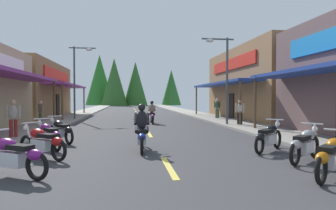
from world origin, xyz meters
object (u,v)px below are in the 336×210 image
object	(u,v)px
streetlamp_left	(78,72)
motorcycle_parked_right_2	(305,144)
motorcycle_parked_left_1	(43,142)
streetlamp_right	(222,68)
pedestrian_strolling	(240,111)
rider_cruising_lead	(142,131)
rider_cruising_trailing	(152,114)
motorcycle_parked_left_2	(48,135)
motorcycle_parked_left_3	(61,130)
pedestrian_waiting	(217,107)
motorcycle_parked_right_1	(331,156)
pedestrian_by_shop	(40,111)
motorcycle_parked_left_0	(13,155)
motorcycle_parked_right_3	(269,137)
pedestrian_browsing	(13,116)

from	to	relation	value
streetlamp_left	motorcycle_parked_right_2	world-z (taller)	streetlamp_left
motorcycle_parked_right_2	motorcycle_parked_left_1	size ratio (longest dim) A/B	1.02
streetlamp_right	pedestrian_strolling	bearing A→B (deg)	-19.25
rider_cruising_lead	rider_cruising_trailing	world-z (taller)	same
motorcycle_parked_left_2	motorcycle_parked_left_3	distance (m)	1.46
motorcycle_parked_right_2	pedestrian_waiting	xyz separation A→B (m)	(2.39, 15.63, 0.52)
streetlamp_left	motorcycle_parked_right_2	bearing A→B (deg)	-61.85
streetlamp_left	motorcycle_parked_left_1	bearing A→B (deg)	-84.74
motorcycle_parked_left_2	motorcycle_parked_right_1	bearing A→B (deg)	-158.58
pedestrian_by_shop	pedestrian_waiting	world-z (taller)	pedestrian_waiting
motorcycle_parked_right_1	streetlamp_left	bearing A→B (deg)	76.05
streetlamp_right	pedestrian_waiting	distance (m)	6.16
motorcycle_parked_right_2	rider_cruising_trailing	xyz separation A→B (m)	(-3.21, 12.47, 0.17)
motorcycle_parked_left_2	pedestrian_strolling	size ratio (longest dim) A/B	1.10
motorcycle_parked_left_0	pedestrian_strolling	distance (m)	14.06
pedestrian_waiting	motorcycle_parked_left_0	bearing A→B (deg)	135.33
streetlamp_left	pedestrian_by_shop	distance (m)	5.38
motorcycle_parked_right_3	motorcycle_parked_left_0	distance (m)	7.43
pedestrian_by_shop	pedestrian_waiting	distance (m)	13.23
motorcycle_parked_right_3	motorcycle_parked_left_3	size ratio (longest dim) A/B	0.93
motorcycle_parked_right_2	motorcycle_parked_right_3	size ratio (longest dim) A/B	1.05
motorcycle_parked_right_2	motorcycle_parked_right_3	bearing A→B (deg)	60.87
rider_cruising_trailing	pedestrian_strolling	world-z (taller)	pedestrian_strolling
streetlamp_right	motorcycle_parked_left_2	size ratio (longest dim) A/B	3.06
motorcycle_parked_left_0	motorcycle_parked_left_3	distance (m)	5.08
pedestrian_browsing	motorcycle_parked_left_1	bearing A→B (deg)	3.21
motorcycle_parked_right_3	pedestrian_browsing	bearing A→B (deg)	115.07
motorcycle_parked_right_3	motorcycle_parked_left_2	distance (m)	7.44
streetlamp_right	motorcycle_parked_left_3	bearing A→B (deg)	-145.93
streetlamp_right	motorcycle_parked_right_2	size ratio (longest dim) A/B	3.17
streetlamp_right	motorcycle_parked_left_1	xyz separation A→B (m)	(-8.30, -8.82, -3.16)
motorcycle_parked_right_3	pedestrian_strolling	size ratio (longest dim) A/B	1.01
streetlamp_left	motorcycle_parked_left_0	bearing A→B (deg)	-85.61
streetlamp_right	motorcycle_parked_left_3	size ratio (longest dim) A/B	3.09
motorcycle_parked_left_1	motorcycle_parked_left_3	distance (m)	3.10
motorcycle_parked_left_0	motorcycle_parked_left_3	size ratio (longest dim) A/B	1.05
streetlamp_left	motorcycle_parked_right_2	size ratio (longest dim) A/B	3.31
rider_cruising_trailing	streetlamp_right	bearing A→B (deg)	-117.73
motorcycle_parked_right_2	motorcycle_parked_right_3	distance (m)	1.62
streetlamp_left	motorcycle_parked_left_0	size ratio (longest dim) A/B	3.08
streetlamp_right	motorcycle_parked_left_2	bearing A→B (deg)	-140.02
pedestrian_browsing	pedestrian_waiting	bearing A→B (deg)	104.06
motorcycle_parked_left_3	motorcycle_parked_right_2	bearing A→B (deg)	-157.45
motorcycle_parked_left_3	pedestrian_by_shop	xyz separation A→B (m)	(-2.84, 7.41, 0.43)
motorcycle_parked_right_1	rider_cruising_lead	xyz separation A→B (m)	(-3.96, 3.89, 0.17)
rider_cruising_trailing	pedestrian_waiting	xyz separation A→B (m)	(5.61, 3.16, 0.36)
streetlamp_right	motorcycle_parked_right_2	bearing A→B (deg)	-95.66
motorcycle_parked_right_1	motorcycle_parked_left_3	xyz separation A→B (m)	(-7.03, 6.12, 0.00)
streetlamp_left	motorcycle_parked_right_3	size ratio (longest dim) A/B	3.46
pedestrian_by_shop	pedestrian_browsing	world-z (taller)	pedestrian_browsing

